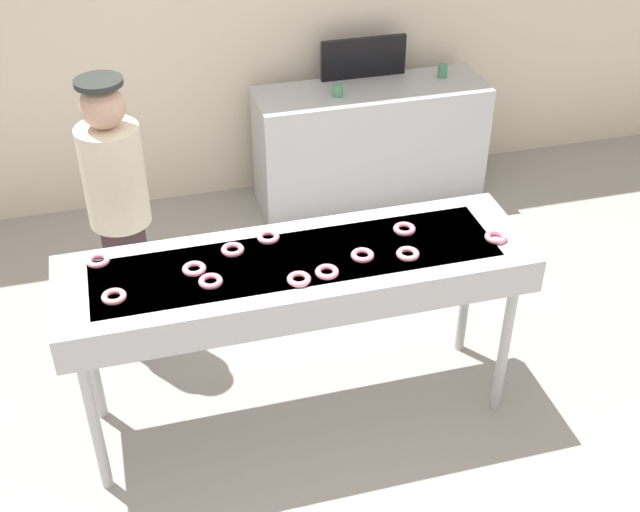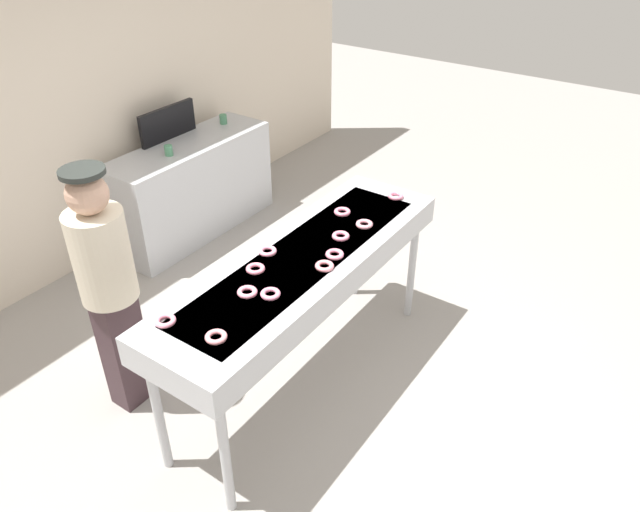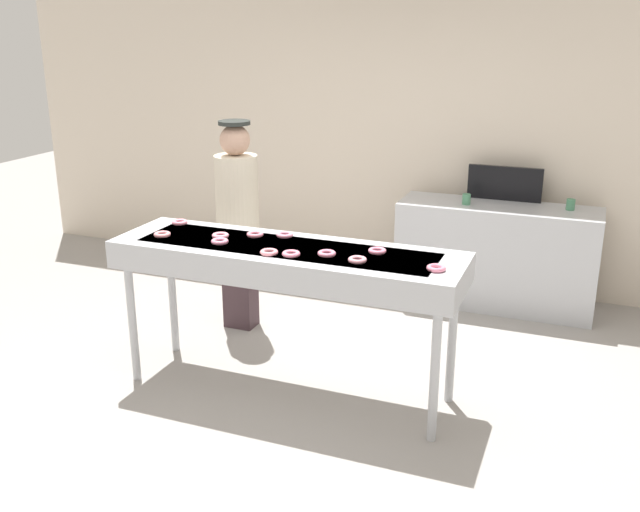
# 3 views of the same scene
# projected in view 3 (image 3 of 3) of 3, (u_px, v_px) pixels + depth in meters

# --- Properties ---
(ground_plane) EXTENTS (16.00, 16.00, 0.00)m
(ground_plane) POSITION_uv_depth(u_px,v_px,m) (288.00, 389.00, 4.87)
(ground_plane) COLOR #9E9993
(back_wall) EXTENTS (8.00, 0.12, 2.93)m
(back_wall) POSITION_uv_depth(u_px,v_px,m) (396.00, 125.00, 6.64)
(back_wall) COLOR beige
(back_wall) RESTS_ON ground
(fryer_conveyor) EXTENTS (2.30, 0.66, 1.02)m
(fryer_conveyor) POSITION_uv_depth(u_px,v_px,m) (286.00, 261.00, 4.58)
(fryer_conveyor) COLOR #B7BABF
(fryer_conveyor) RESTS_ON ground
(strawberry_donut_0) EXTENTS (0.14, 0.14, 0.03)m
(strawberry_donut_0) POSITION_uv_depth(u_px,v_px,m) (291.00, 254.00, 4.37)
(strawberry_donut_0) COLOR pink
(strawberry_donut_0) RESTS_ON fryer_conveyor
(strawberry_donut_1) EXTENTS (0.13, 0.13, 0.03)m
(strawberry_donut_1) POSITION_uv_depth(u_px,v_px,m) (377.00, 251.00, 4.43)
(strawberry_donut_1) COLOR pink
(strawberry_donut_1) RESTS_ON fryer_conveyor
(strawberry_donut_2) EXTENTS (0.13, 0.13, 0.03)m
(strawberry_donut_2) POSITION_uv_depth(u_px,v_px,m) (255.00, 234.00, 4.77)
(strawberry_donut_2) COLOR pink
(strawberry_donut_2) RESTS_ON fryer_conveyor
(strawberry_donut_3) EXTENTS (0.16, 0.16, 0.03)m
(strawberry_donut_3) POSITION_uv_depth(u_px,v_px,m) (285.00, 235.00, 4.75)
(strawberry_donut_3) COLOR pink
(strawberry_donut_3) RESTS_ON fryer_conveyor
(strawberry_donut_4) EXTENTS (0.12, 0.12, 0.03)m
(strawberry_donut_4) POSITION_uv_depth(u_px,v_px,m) (162.00, 234.00, 4.77)
(strawberry_donut_4) COLOR pink
(strawberry_donut_4) RESTS_ON fryer_conveyor
(strawberry_donut_5) EXTENTS (0.16, 0.16, 0.03)m
(strawberry_donut_5) POSITION_uv_depth(u_px,v_px,m) (357.00, 260.00, 4.26)
(strawberry_donut_5) COLOR pink
(strawberry_donut_5) RESTS_ON fryer_conveyor
(strawberry_donut_6) EXTENTS (0.16, 0.16, 0.03)m
(strawberry_donut_6) POSITION_uv_depth(u_px,v_px,m) (220.00, 236.00, 4.74)
(strawberry_donut_6) COLOR pink
(strawberry_donut_6) RESTS_ON fryer_conveyor
(strawberry_donut_7) EXTENTS (0.15, 0.15, 0.03)m
(strawberry_donut_7) POSITION_uv_depth(u_px,v_px,m) (220.00, 241.00, 4.62)
(strawberry_donut_7) COLOR pink
(strawberry_donut_7) RESTS_ON fryer_conveyor
(strawberry_donut_8) EXTENTS (0.11, 0.11, 0.03)m
(strawberry_donut_8) POSITION_uv_depth(u_px,v_px,m) (327.00, 253.00, 4.38)
(strawberry_donut_8) COLOR pink
(strawberry_donut_8) RESTS_ON fryer_conveyor
(strawberry_donut_9) EXTENTS (0.15, 0.15, 0.03)m
(strawberry_donut_9) POSITION_uv_depth(u_px,v_px,m) (436.00, 268.00, 4.12)
(strawberry_donut_9) COLOR pink
(strawberry_donut_9) RESTS_ON fryer_conveyor
(strawberry_donut_10) EXTENTS (0.15, 0.15, 0.03)m
(strawberry_donut_10) POSITION_uv_depth(u_px,v_px,m) (180.00, 222.00, 5.05)
(strawberry_donut_10) COLOR pink
(strawberry_donut_10) RESTS_ON fryer_conveyor
(strawberry_donut_11) EXTENTS (0.16, 0.16, 0.03)m
(strawberry_donut_11) POSITION_uv_depth(u_px,v_px,m) (269.00, 252.00, 4.40)
(strawberry_donut_11) COLOR pink
(strawberry_donut_11) RESTS_ON fryer_conveyor
(worker_baker) EXTENTS (0.34, 0.34, 1.67)m
(worker_baker) POSITION_uv_depth(u_px,v_px,m) (238.00, 213.00, 5.60)
(worker_baker) COLOR #3E2C31
(worker_baker) RESTS_ON ground
(prep_counter) EXTENTS (1.68, 0.54, 0.90)m
(prep_counter) POSITION_uv_depth(u_px,v_px,m) (496.00, 256.00, 6.19)
(prep_counter) COLOR #B7BABF
(prep_counter) RESTS_ON ground
(paper_cup_0) EXTENTS (0.07, 0.07, 0.09)m
(paper_cup_0) POSITION_uv_depth(u_px,v_px,m) (466.00, 199.00, 6.08)
(paper_cup_0) COLOR #4C8C66
(paper_cup_0) RESTS_ON prep_counter
(paper_cup_1) EXTENTS (0.07, 0.07, 0.09)m
(paper_cup_1) POSITION_uv_depth(u_px,v_px,m) (571.00, 205.00, 5.90)
(paper_cup_1) COLOR #4C8C66
(paper_cup_1) RESTS_ON prep_counter
(menu_display) EXTENTS (0.63, 0.04, 0.30)m
(menu_display) POSITION_uv_depth(u_px,v_px,m) (505.00, 183.00, 6.20)
(menu_display) COLOR black
(menu_display) RESTS_ON prep_counter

